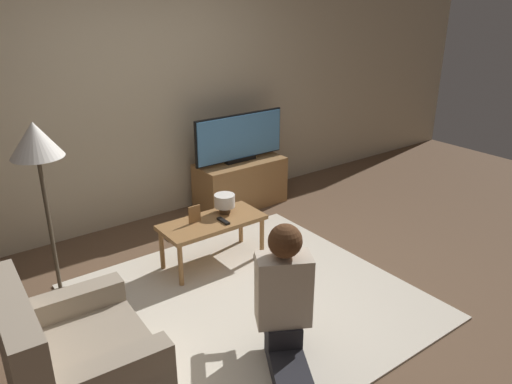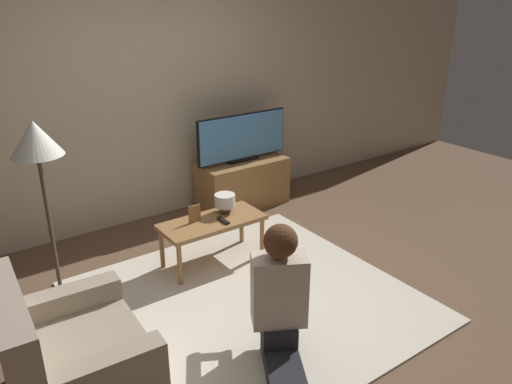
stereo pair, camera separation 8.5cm
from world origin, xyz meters
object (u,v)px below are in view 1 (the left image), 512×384
armchair (77,369)px  tv (240,138)px  table_lamp (225,202)px  coffee_table (212,226)px  floor_lamp (37,154)px  person_kneeling (284,293)px

armchair → tv: bearing=-49.8°
armchair → table_lamp: size_ratio=4.99×
armchair → table_lamp: (1.65, 1.01, 0.24)m
coffee_table → table_lamp: (0.17, 0.07, 0.15)m
floor_lamp → person_kneeling: size_ratio=1.51×
floor_lamp → coffee_table: bearing=-10.3°
tv → table_lamp: bearing=-131.9°
tv → coffee_table: (-0.93, -0.91, -0.41)m
tv → person_kneeling: 2.53m
coffee_table → armchair: armchair is taller
coffee_table → armchair: bearing=-147.5°
person_kneeling → table_lamp: bearing=-79.7°
person_kneeling → floor_lamp: bearing=-28.9°
tv → person_kneeling: tv is taller
armchair → coffee_table: bearing=-54.9°
floor_lamp → table_lamp: floor_lamp is taller
table_lamp → tv: bearing=48.1°
tv → person_kneeling: size_ratio=1.15×
coffee_table → floor_lamp: (-1.24, 0.23, 0.82)m
person_kneeling → table_lamp: (0.46, 1.36, 0.03)m
person_kneeling → coffee_table: bearing=-73.5°
table_lamp → armchair: bearing=-148.6°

